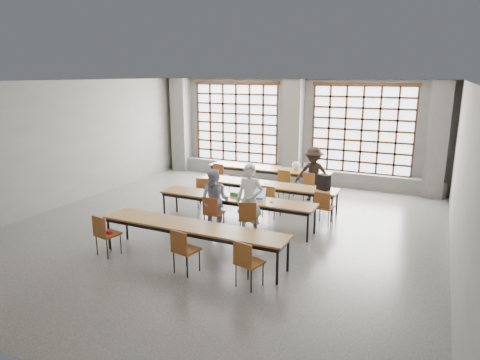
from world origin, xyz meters
name	(u,v)px	position (x,y,z in m)	size (l,w,h in m)	color
floor	(223,229)	(0.00, 0.00, 0.00)	(11.00, 11.00, 0.00)	#484845
ceiling	(222,81)	(0.00, 0.00, 3.50)	(11.00, 11.00, 0.00)	silver
wall_back	(296,131)	(0.00, 5.50, 1.75)	(10.00, 10.00, 0.00)	#5F5F5C
wall_front	(12,237)	(0.00, -5.50, 1.75)	(10.00, 10.00, 0.00)	#5F5F5C
wall_left	(65,144)	(-5.00, 0.00, 1.75)	(11.00, 11.00, 0.00)	#5F5F5C
wall_right	(462,180)	(5.00, 0.00, 1.75)	(11.00, 11.00, 0.00)	#5F5F5C
column_left	(181,125)	(-4.50, 5.22, 1.75)	(0.60, 0.55, 3.50)	#595856
column_mid	(293,132)	(0.00, 5.22, 1.75)	(0.60, 0.55, 3.50)	#595856
column_right	(438,140)	(4.50, 5.22, 1.75)	(0.60, 0.55, 3.50)	#595856
window_left	(236,123)	(-2.25, 5.42, 1.90)	(3.32, 0.12, 3.00)	white
window_right	(362,130)	(2.25, 5.42, 1.90)	(3.32, 0.12, 3.00)	white
sill_ledge	(292,174)	(0.00, 5.30, 0.25)	(9.80, 0.35, 0.50)	#595856
desk_row_a	(269,170)	(-0.31, 3.79, 0.66)	(4.00, 0.70, 0.73)	brown
desk_row_b	(265,186)	(0.34, 1.89, 0.66)	(4.00, 0.70, 0.73)	brown
desk_row_c	(236,200)	(0.18, 0.33, 0.66)	(4.00, 0.70, 0.73)	brown
desk_row_d	(192,228)	(0.26, -1.82, 0.66)	(4.00, 0.70, 0.73)	brown
chair_back_left	(221,174)	(-1.72, 3.16, 0.54)	(0.48, 0.48, 0.88)	maroon
chair_back_mid	(285,181)	(0.48, 3.16, 0.54)	(0.45, 0.46, 0.88)	brown
chair_back_right	(311,183)	(1.26, 3.16, 0.54)	(0.53, 0.53, 0.88)	brown
chair_mid_left	(204,189)	(-1.23, 1.26, 0.54)	(0.52, 0.53, 0.88)	brown
chair_mid_centre	(270,198)	(0.73, 1.26, 0.54)	(0.47, 0.48, 0.88)	brown
chair_mid_right	(324,205)	(2.14, 1.26, 0.54)	(0.45, 0.46, 0.88)	brown
chair_front_left	(213,210)	(-0.12, -0.30, 0.54)	(0.43, 0.43, 0.88)	brown
chair_front_right	(248,216)	(0.80, -0.29, 0.54)	(0.52, 0.52, 0.88)	brown
chair_near_left	(104,231)	(-1.45, -2.45, 0.54)	(0.49, 0.49, 0.88)	brown
chair_near_mid	(183,247)	(0.45, -2.45, 0.54)	(0.49, 0.49, 0.88)	brown
chair_near_right	(247,259)	(1.74, -2.45, 0.54)	(0.51, 0.51, 0.88)	brown
student_male	(250,201)	(0.78, -0.17, 0.85)	(0.62, 0.41, 1.71)	silver
student_female	(215,200)	(-0.12, -0.17, 0.75)	(0.72, 0.56, 1.49)	#181E49
student_back	(313,174)	(1.29, 3.29, 0.80)	(1.04, 0.60, 1.61)	black
laptop_front	(258,196)	(0.72, 0.44, 0.79)	(0.40, 0.35, 0.26)	#B8B8BD
laptop_back	(310,169)	(1.01, 3.89, 0.79)	(0.45, 0.43, 0.26)	silver
mouse	(272,202)	(1.13, 0.31, 0.75)	(0.10, 0.06, 0.04)	white
green_box	(235,194)	(0.13, 0.41, 0.78)	(0.25, 0.09, 0.09)	#2C7C28
phone	(240,199)	(0.36, 0.23, 0.74)	(0.13, 0.06, 0.01)	black
paper_sheet_a	(246,181)	(-0.26, 1.94, 0.73)	(0.30, 0.21, 0.00)	white
paper_sheet_b	(255,183)	(0.04, 1.84, 0.73)	(0.30, 0.21, 0.00)	white
paper_sheet_c	(269,184)	(0.44, 1.89, 0.73)	(0.30, 0.21, 0.00)	silver
backpack	(324,182)	(1.94, 1.94, 0.93)	(0.32, 0.20, 0.40)	black
plastic_bag	(296,166)	(0.59, 3.84, 0.87)	(0.26, 0.21, 0.29)	silver
red_pouch	(108,232)	(-1.44, -2.37, 0.50)	(0.20, 0.08, 0.06)	maroon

